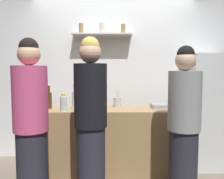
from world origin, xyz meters
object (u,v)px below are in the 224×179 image
(refrigerator, at_px, (207,110))
(wine_bottle_pale_glass, at_px, (75,100))
(person_blonde, at_px, (91,122))
(wine_bottle_amber_glass, at_px, (49,100))
(water_bottle_plastic, at_px, (64,103))
(person_grey_hoodie, at_px, (184,126))
(person_pink_top, at_px, (31,126))
(baking_pan, at_px, (164,106))
(utensil_holder, at_px, (117,102))

(refrigerator, distance_m, wine_bottle_pale_glass, 1.93)
(person_blonde, bearing_deg, wine_bottle_amber_glass, -144.70)
(wine_bottle_amber_glass, relative_size, person_blonde, 0.17)
(water_bottle_plastic, relative_size, person_grey_hoodie, 0.13)
(wine_bottle_amber_glass, height_order, person_pink_top, person_pink_top)
(refrigerator, bearing_deg, person_grey_hoodie, -123.54)
(baking_pan, distance_m, person_blonde, 1.17)
(person_pink_top, bearing_deg, water_bottle_plastic, -120.55)
(utensil_holder, height_order, person_grey_hoodie, person_grey_hoodie)
(wine_bottle_pale_glass, distance_m, person_blonde, 0.65)
(wine_bottle_amber_glass, relative_size, person_grey_hoodie, 0.18)
(person_grey_hoodie, bearing_deg, person_blonde, -57.22)
(utensil_holder, xyz_separation_m, person_pink_top, (-0.88, -0.92, -0.11))
(refrigerator, bearing_deg, person_blonde, -148.69)
(person_grey_hoodie, bearing_deg, wine_bottle_amber_glass, -80.41)
(refrigerator, relative_size, person_blonde, 0.94)
(water_bottle_plastic, xyz_separation_m, person_pink_top, (-0.21, -0.57, -0.15))
(baking_pan, xyz_separation_m, person_grey_hoodie, (0.05, -0.71, -0.11))
(person_blonde, height_order, person_grey_hoodie, person_blonde)
(person_grey_hoodie, bearing_deg, baking_pan, -143.99)
(wine_bottle_pale_glass, xyz_separation_m, wine_bottle_amber_glass, (-0.35, 0.09, -0.01))
(wine_bottle_pale_glass, bearing_deg, utensil_holder, 21.35)
(baking_pan, bearing_deg, person_pink_top, -151.23)
(person_pink_top, bearing_deg, wine_bottle_pale_glass, -125.23)
(wine_bottle_pale_glass, bearing_deg, water_bottle_plastic, -131.45)
(wine_bottle_pale_glass, distance_m, person_pink_top, 0.79)
(baking_pan, height_order, person_blonde, person_blonde)
(wine_bottle_amber_glass, bearing_deg, person_grey_hoodie, -22.75)
(water_bottle_plastic, bearing_deg, refrigerator, 15.12)
(refrigerator, distance_m, person_grey_hoodie, 1.18)
(water_bottle_plastic, bearing_deg, baking_pan, 11.45)
(water_bottle_plastic, relative_size, person_pink_top, 0.13)
(utensil_holder, relative_size, wine_bottle_amber_glass, 0.75)
(refrigerator, bearing_deg, water_bottle_plastic, -164.88)
(utensil_holder, bearing_deg, wine_bottle_amber_glass, -171.79)
(refrigerator, xyz_separation_m, utensil_holder, (-1.32, -0.19, 0.15))
(wine_bottle_pale_glass, bearing_deg, person_pink_top, -115.17)
(wine_bottle_amber_glass, bearing_deg, utensil_holder, 8.21)
(utensil_holder, height_order, person_blonde, person_blonde)
(utensil_holder, height_order, water_bottle_plastic, utensil_holder)
(baking_pan, xyz_separation_m, person_pink_top, (-1.51, -0.83, -0.07))
(refrigerator, xyz_separation_m, baking_pan, (-0.70, -0.28, 0.11))
(utensil_holder, xyz_separation_m, water_bottle_plastic, (-0.67, -0.35, 0.03))
(baking_pan, relative_size, wine_bottle_amber_glass, 1.13)
(utensil_holder, bearing_deg, person_grey_hoodie, -49.57)
(utensil_holder, distance_m, person_grey_hoodie, 1.05)
(person_blonde, bearing_deg, wine_bottle_pale_glass, -163.21)
(water_bottle_plastic, xyz_separation_m, person_grey_hoodie, (1.34, -0.44, -0.18))
(baking_pan, height_order, utensil_holder, utensil_holder)
(utensil_holder, bearing_deg, refrigerator, 8.17)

